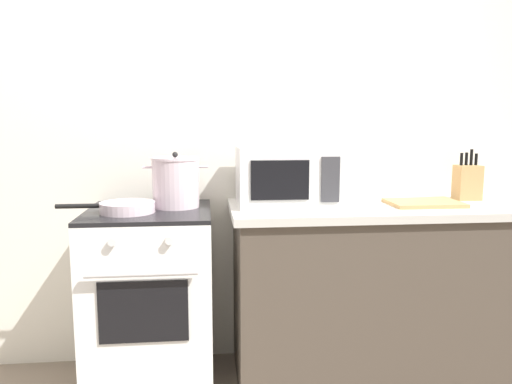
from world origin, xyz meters
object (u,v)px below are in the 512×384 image
stock_pot (176,182)px  frying_pan (126,207)px  cutting_board (424,203)px  stove (151,300)px  microwave (286,176)px  knife_block (467,182)px

stock_pot → frying_pan: stock_pot is taller
cutting_board → stock_pot: bearing=176.9°
stove → stock_pot: (0.13, 0.07, 0.59)m
stove → microwave: (0.69, 0.08, 0.61)m
microwave → cutting_board: size_ratio=1.39×
frying_pan → microwave: size_ratio=0.91×
stove → microwave: microwave is taller
frying_pan → knife_block: 1.82m
stock_pot → microwave: bearing=1.0°
stock_pot → cutting_board: 1.28m
stock_pot → microwave: (0.56, 0.01, 0.02)m
frying_pan → cutting_board: frying_pan is taller
stove → frying_pan: bearing=-147.3°
stock_pot → cutting_board: (1.27, -0.07, -0.12)m
frying_pan → cutting_board: bearing=2.4°
frying_pan → stock_pot: bearing=30.1°
microwave → stock_pot: bearing=-179.0°
stove → knife_block: (1.71, 0.14, 0.56)m
stove → cutting_board: size_ratio=2.56×
knife_block → stock_pot: bearing=-177.4°
stove → cutting_board: (1.40, 0.00, 0.47)m
stock_pot → knife_block: 1.58m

